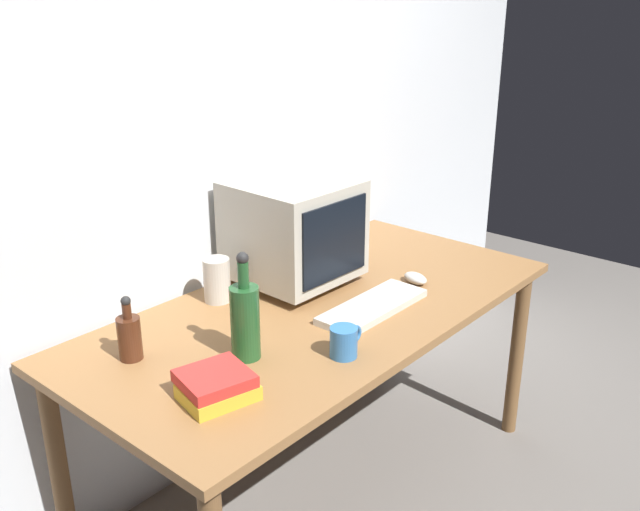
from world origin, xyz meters
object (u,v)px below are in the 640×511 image
(keyboard, at_px, (373,307))
(metal_canister, at_px, (217,280))
(computer_mouse, at_px, (415,278))
(bottle_tall, at_px, (245,319))
(bottle_short, at_px, (129,336))
(book_stack, at_px, (217,386))
(mug, at_px, (344,342))
(crt_monitor, at_px, (293,231))

(keyboard, relative_size, metal_canister, 2.80)
(computer_mouse, xyz_separation_m, bottle_tall, (-0.77, 0.07, 0.10))
(bottle_short, xyz_separation_m, book_stack, (0.02, -0.34, -0.04))
(keyboard, relative_size, book_stack, 2.00)
(keyboard, bearing_deg, mug, -157.82)
(bottle_tall, distance_m, bottle_short, 0.33)
(crt_monitor, bearing_deg, book_stack, -151.98)
(bottle_short, height_order, metal_canister, bottle_short)
(computer_mouse, bearing_deg, book_stack, -162.85)
(computer_mouse, bearing_deg, bottle_tall, -169.74)
(bottle_tall, height_order, book_stack, bottle_tall)
(mug, bearing_deg, metal_canister, 88.24)
(bottle_short, height_order, mug, bottle_short)
(book_stack, relative_size, metal_canister, 1.40)
(crt_monitor, height_order, metal_canister, crt_monitor)
(bottle_short, bearing_deg, computer_mouse, -17.43)
(crt_monitor, relative_size, book_stack, 1.88)
(bottle_short, xyz_separation_m, mug, (0.41, -0.45, -0.03))
(bottle_tall, relative_size, book_stack, 1.53)
(computer_mouse, bearing_deg, keyboard, -160.73)
(keyboard, relative_size, mug, 3.50)
(crt_monitor, relative_size, bottle_short, 2.04)
(keyboard, xyz_separation_m, computer_mouse, (0.28, 0.02, 0.01))
(crt_monitor, distance_m, bottle_tall, 0.57)
(crt_monitor, bearing_deg, bottle_tall, -151.34)
(mug, height_order, metal_canister, metal_canister)
(keyboard, bearing_deg, bottle_tall, 170.01)
(bottle_short, relative_size, book_stack, 0.92)
(keyboard, distance_m, bottle_tall, 0.50)
(keyboard, height_order, metal_canister, metal_canister)
(book_stack, height_order, metal_canister, metal_canister)
(keyboard, xyz_separation_m, bottle_tall, (-0.49, 0.09, 0.11))
(keyboard, xyz_separation_m, book_stack, (-0.68, -0.01, 0.02))
(computer_mouse, bearing_deg, mug, -151.11)
(computer_mouse, relative_size, book_stack, 0.48)
(crt_monitor, xyz_separation_m, keyboard, (-0.01, -0.36, -0.18))
(bottle_tall, bearing_deg, computer_mouse, -4.99)
(book_stack, xyz_separation_m, mug, (0.39, -0.11, 0.01))
(bottle_tall, height_order, mug, bottle_tall)
(metal_canister, bearing_deg, keyboard, -57.52)
(bottle_short, distance_m, mug, 0.61)
(metal_canister, bearing_deg, book_stack, -131.78)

